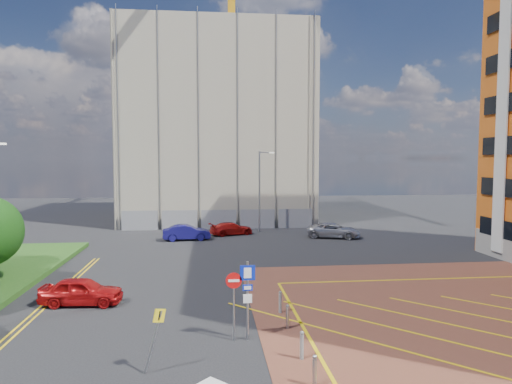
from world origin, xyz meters
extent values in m
plane|color=black|center=(0.00, 0.00, 0.00)|extent=(140.00, 140.00, 0.00)
cube|color=silver|center=(-13.30, 12.00, 8.15)|extent=(0.50, 0.15, 0.12)
cylinder|color=#9EA0A8|center=(4.00, 28.00, 4.00)|extent=(0.16, 0.16, 8.00)
cylinder|color=#9EA0A8|center=(4.60, 28.00, 7.88)|extent=(1.20, 0.10, 0.10)
cube|color=silver|center=(5.20, 28.00, 7.85)|extent=(0.50, 0.15, 0.12)
cylinder|color=#9EA0A8|center=(0.50, 1.00, 1.60)|extent=(0.10, 0.10, 3.20)
cube|color=#0A1FAF|center=(0.50, 0.97, 2.75)|extent=(0.60, 0.04, 0.60)
cube|color=white|center=(0.50, 0.94, 2.75)|extent=(0.30, 0.02, 0.42)
cube|color=#0A1FAF|center=(0.50, 0.97, 2.15)|extent=(0.40, 0.04, 0.25)
cube|color=white|center=(0.50, 0.94, 2.15)|extent=(0.28, 0.02, 0.14)
cube|color=white|center=(0.50, 0.97, 1.70)|extent=(0.35, 0.04, 0.35)
cylinder|color=#9EA0A8|center=(-0.05, 1.00, 1.35)|extent=(0.08, 0.08, 2.70)
cylinder|color=red|center=(-0.05, 0.97, 2.45)|extent=(0.64, 0.04, 0.64)
cube|color=white|center=(-0.05, 0.94, 2.45)|extent=(0.44, 0.02, 0.10)
cylinder|color=#9EA0A8|center=(-2.92, -1.50, 1.10)|extent=(0.66, 0.08, 2.14)
cube|color=yellow|center=(-2.70, -1.53, 2.00)|extent=(0.42, 0.42, 0.55)
cylinder|color=#9EA0A8|center=(2.30, -3.00, 0.47)|extent=(0.14, 0.14, 0.90)
cylinder|color=black|center=(2.30, -1.00, 0.47)|extent=(0.14, 0.14, 0.90)
cylinder|color=#9EA0A8|center=(2.30, 2.00, 0.47)|extent=(0.14, 0.14, 0.90)
cylinder|color=black|center=(2.30, 4.00, 0.47)|extent=(0.14, 0.14, 0.90)
cube|color=#B0A690|center=(0.00, 40.00, 11.00)|extent=(21.20, 19.20, 22.00)
cube|color=orange|center=(2.00, 42.00, 17.00)|extent=(0.90, 0.90, 34.00)
cube|color=gray|center=(1.00, 30.00, 1.00)|extent=(21.60, 0.06, 2.00)
imported|color=#AF0F10|center=(-7.36, 6.29, 0.68)|extent=(4.09, 1.87, 1.36)
imported|color=navy|center=(-3.00, 23.90, 0.69)|extent=(4.31, 1.82, 1.38)
imported|color=#9F0F0D|center=(1.11, 26.30, 0.60)|extent=(4.47, 2.95, 1.20)
imported|color=#A5A4AB|center=(10.40, 23.79, 0.67)|extent=(5.31, 3.70, 1.35)
camera|label=1|loc=(-1.01, -16.77, 7.28)|focal=32.00mm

